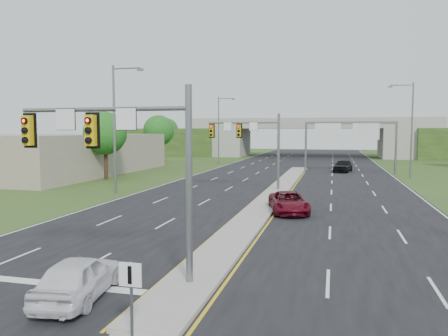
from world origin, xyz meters
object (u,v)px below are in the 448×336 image
at_px(sign_gantry, 349,133).
at_px(car_white, 78,277).
at_px(signal_mast_far, 254,139).
at_px(car_far_a, 289,202).
at_px(car_far_c, 343,166).
at_px(overpass, 310,140).
at_px(keep_right_sign, 131,289).
at_px(signal_mast_near, 127,151).

height_order(sign_gantry, car_white, sign_gantry).
bearing_deg(car_white, signal_mast_far, -100.49).
xyz_separation_m(signal_mast_far, car_far_a, (4.24, -10.22, -4.01)).
bearing_deg(car_far_c, car_far_a, -86.13).
distance_m(signal_mast_far, sign_gantry, 21.91).
xyz_separation_m(overpass, car_far_a, (1.97, -65.29, -2.84)).
relative_size(signal_mast_far, overpass, 0.09).
height_order(signal_mast_far, keep_right_sign, signal_mast_far).
bearing_deg(car_far_a, car_white, -120.66).
bearing_deg(sign_gantry, signal_mast_near, -101.25).
bearing_deg(signal_mast_far, car_far_c, 68.26).
bearing_deg(keep_right_sign, overpass, 90.00).
distance_m(overpass, car_far_a, 65.38).
bearing_deg(signal_mast_far, sign_gantry, 65.89).
bearing_deg(car_far_c, signal_mast_near, -88.92).
bearing_deg(overpass, car_far_c, -79.96).
distance_m(signal_mast_far, car_far_c, 22.79).
relative_size(keep_right_sign, sign_gantry, 0.19).
bearing_deg(car_far_a, signal_mast_far, 98.74).
bearing_deg(car_white, keep_right_sign, 132.10).
bearing_deg(keep_right_sign, signal_mast_near, 116.94).
bearing_deg(car_far_a, car_far_c, 68.74).
height_order(signal_mast_far, car_far_c, signal_mast_far).
distance_m(sign_gantry, overpass, 35.75).
distance_m(keep_right_sign, car_white, 4.07).
relative_size(car_white, car_far_a, 0.84).
xyz_separation_m(keep_right_sign, car_far_a, (1.97, 19.23, -0.80)).
distance_m(signal_mast_far, keep_right_sign, 29.71).
xyz_separation_m(keep_right_sign, overpass, (0.00, 84.53, 2.04)).
relative_size(signal_mast_far, car_far_a, 1.41).
distance_m(signal_mast_near, overpass, 80.11).
bearing_deg(car_white, car_far_c, -109.55).
distance_m(signal_mast_near, car_white, 4.51).
bearing_deg(car_far_c, overpass, 111.40).
distance_m(signal_mast_far, car_far_a, 11.77).
height_order(signal_mast_near, car_far_c, signal_mast_near).
relative_size(signal_mast_far, keep_right_sign, 3.18).
relative_size(car_white, car_far_c, 0.85).
bearing_deg(car_white, signal_mast_near, -122.17).
distance_m(signal_mast_near, keep_right_sign, 5.94).
height_order(overpass, car_far_c, overpass).
distance_m(signal_mast_far, car_white, 27.23).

